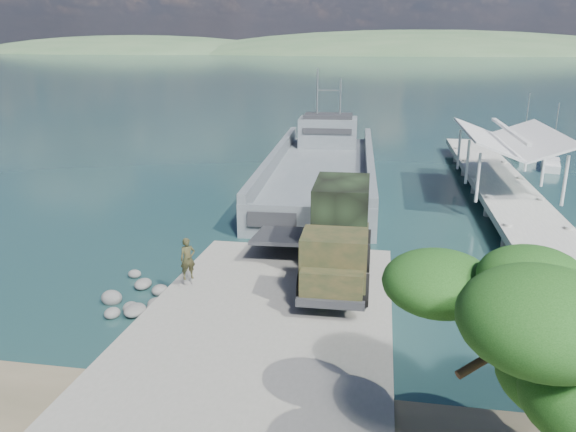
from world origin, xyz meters
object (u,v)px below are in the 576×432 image
at_px(landing_craft, 321,176).
at_px(sailboat_near, 551,165).
at_px(military_truck, 339,233).
at_px(pier, 507,184).
at_px(sailboat_far, 523,154).
at_px(soldier, 188,267).

distance_m(landing_craft, sailboat_near, 22.26).
relative_size(landing_craft, military_truck, 3.58).
height_order(pier, sailboat_far, sailboat_far).
height_order(military_truck, sailboat_near, sailboat_near).
distance_m(landing_craft, military_truck, 19.44).
distance_m(pier, sailboat_far, 19.39).
distance_m(pier, military_truck, 18.65).
xyz_separation_m(landing_craft, military_truck, (2.92, -19.13, 1.79)).
relative_size(military_truck, soldier, 4.74).
xyz_separation_m(pier, landing_craft, (-13.42, 3.75, -0.82)).
xyz_separation_m(pier, sailboat_far, (5.24, 18.63, -1.25)).
xyz_separation_m(soldier, sailboat_near, (23.58, 31.43, -1.12)).
height_order(military_truck, soldier, military_truck).
xyz_separation_m(soldier, sailboat_far, (22.25, 36.53, -1.10)).
distance_m(military_truck, sailboat_far, 37.55).
relative_size(landing_craft, sailboat_far, 4.96).
height_order(military_truck, sailboat_far, sailboat_far).
bearing_deg(soldier, military_truck, -14.45).
distance_m(pier, sailboat_near, 15.09).
xyz_separation_m(landing_craft, sailboat_far, (18.67, 14.88, -0.43)).
bearing_deg(soldier, sailboat_near, 17.52).
relative_size(pier, military_truck, 4.89).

